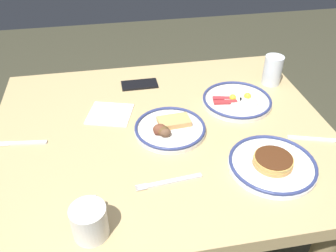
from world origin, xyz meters
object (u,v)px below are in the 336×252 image
object	(u,v)px
cell_phone	(139,84)
fork_near	(169,182)
plate_far_companion	(272,164)
paper_napkin	(110,114)
drinking_glass	(272,72)
tea_spoon	(325,140)
butter_knife	(14,143)
coffee_mug	(90,220)
plate_center_pancakes	(169,128)
plate_near_main	(237,100)

from	to	relation	value
cell_phone	fork_near	xyz separation A→B (m)	(-0.02, 0.55, -0.00)
cell_phone	plate_far_companion	bearing A→B (deg)	120.66
paper_napkin	fork_near	distance (m)	0.40
plate_far_companion	cell_phone	distance (m)	0.64
drinking_glass	tea_spoon	distance (m)	0.39
cell_phone	butter_knife	size ratio (longest dim) A/B	0.69
coffee_mug	fork_near	bearing A→B (deg)	-148.56
drinking_glass	cell_phone	xyz separation A→B (m)	(0.53, -0.08, -0.05)
plate_center_pancakes	tea_spoon	distance (m)	0.51
plate_near_main	plate_far_companion	distance (m)	0.35
plate_center_pancakes	cell_phone	bearing A→B (deg)	-79.02
butter_knife	tea_spoon	bearing A→B (deg)	170.62
cell_phone	butter_knife	distance (m)	0.53
plate_far_companion	drinking_glass	size ratio (longest dim) A/B	2.21
plate_near_main	drinking_glass	size ratio (longest dim) A/B	2.19
plate_near_main	butter_knife	bearing A→B (deg)	7.27
tea_spoon	butter_knife	bearing A→B (deg)	-9.38
fork_near	tea_spoon	world-z (taller)	tea_spoon
cell_phone	fork_near	size ratio (longest dim) A/B	0.74
paper_napkin	plate_far_companion	bearing A→B (deg)	141.54
tea_spoon	coffee_mug	bearing A→B (deg)	16.67
drinking_glass	fork_near	distance (m)	0.70
plate_near_main	butter_knife	world-z (taller)	plate_near_main
butter_knife	drinking_glass	bearing A→B (deg)	-167.19
plate_far_companion	paper_napkin	size ratio (longest dim) A/B	1.73
plate_center_pancakes	coffee_mug	distance (m)	0.45
drinking_glass	cell_phone	bearing A→B (deg)	-8.34
plate_center_pancakes	drinking_glass	size ratio (longest dim) A/B	2.04
fork_near	paper_napkin	bearing A→B (deg)	-68.40
plate_center_pancakes	plate_far_companion	xyz separation A→B (m)	(-0.27, 0.22, 0.00)
drinking_glass	paper_napkin	xyz separation A→B (m)	(0.66, 0.11, -0.05)
plate_near_main	plate_far_companion	xyz separation A→B (m)	(0.01, 0.35, 0.00)
coffee_mug	paper_napkin	bearing A→B (deg)	-97.88
drinking_glass	butter_knife	bearing A→B (deg)	12.81
coffee_mug	cell_phone	world-z (taller)	coffee_mug
coffee_mug	cell_phone	size ratio (longest dim) A/B	0.81
coffee_mug	cell_phone	distance (m)	0.72
fork_near	butter_knife	distance (m)	0.52
plate_center_pancakes	plate_far_companion	size ratio (longest dim) A/B	0.92
plate_near_main	plate_center_pancakes	bearing A→B (deg)	24.34
coffee_mug	tea_spoon	xyz separation A→B (m)	(-0.75, -0.22, -0.04)
plate_far_companion	fork_near	xyz separation A→B (m)	(0.31, 0.01, -0.01)
cell_phone	fork_near	distance (m)	0.55
plate_center_pancakes	coffee_mug	bearing A→B (deg)	54.22
plate_center_pancakes	tea_spoon	size ratio (longest dim) A/B	1.33
plate_near_main	drinking_glass	bearing A→B (deg)	-147.03
butter_knife	tea_spoon	distance (m)	1.01
butter_knife	plate_far_companion	bearing A→B (deg)	161.89
coffee_mug	drinking_glass	distance (m)	0.95
drinking_glass	plate_far_companion	bearing A→B (deg)	67.21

